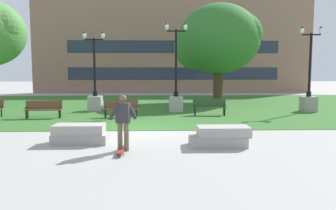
{
  "coord_description": "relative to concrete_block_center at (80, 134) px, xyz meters",
  "views": [
    {
      "loc": [
        0.71,
        -13.12,
        2.39
      ],
      "look_at": [
        1.11,
        -1.4,
        1.2
      ],
      "focal_mm": 35.0,
      "sensor_mm": 36.0,
      "label": 1
    }
  ],
  "objects": [
    {
      "name": "ground_plane",
      "position": [
        1.88,
        2.2,
        -0.31
      ],
      "size": [
        140.0,
        140.0,
        0.0
      ],
      "primitive_type": "plane",
      "color": "#A3A09B"
    },
    {
      "name": "person_skateboarder",
      "position": [
        1.57,
        -1.13,
        0.66
      ],
      "size": [
        0.87,
        0.32,
        1.71
      ],
      "color": "brown",
      "rests_on": "ground"
    },
    {
      "name": "building_facade_distant",
      "position": [
        4.5,
        26.7,
        5.18
      ],
      "size": [
        31.64,
        1.03,
        10.99
      ],
      "color": "#8E6B56",
      "rests_on": "ground"
    },
    {
      "name": "park_bench_near_left",
      "position": [
        5.47,
        6.83,
        0.23
      ],
      "size": [
        1.83,
        0.63,
        0.9
      ],
      "color": "#284723",
      "rests_on": "grass_lawn"
    },
    {
      "name": "skateboard",
      "position": [
        1.51,
        -1.48,
        -0.22
      ],
      "size": [
        0.28,
        1.03,
        0.14
      ],
      "color": "maroon",
      "rests_on": "ground"
    },
    {
      "name": "park_bench_far_left",
      "position": [
        -3.23,
        5.98,
        0.23
      ],
      "size": [
        1.85,
        0.75,
        0.9
      ],
      "color": "brown",
      "rests_on": "grass_lawn"
    },
    {
      "name": "lamp_post_left",
      "position": [
        -1.18,
        9.11,
        0.69
      ],
      "size": [
        1.32,
        0.8,
        4.8
      ],
      "color": "#ADA89E",
      "rests_on": "grass_lawn"
    },
    {
      "name": "concrete_block_center",
      "position": [
        0.0,
        0.0,
        0.0
      ],
      "size": [
        1.8,
        0.9,
        0.64
      ],
      "color": "#9E9991",
      "rests_on": "ground"
    },
    {
      "name": "lamp_post_right",
      "position": [
        11.65,
        8.26,
        0.74
      ],
      "size": [
        1.32,
        0.8,
        5.04
      ],
      "color": "gray",
      "rests_on": "grass_lawn"
    },
    {
      "name": "lamp_post_center",
      "position": [
        3.73,
        8.63,
        0.77
      ],
      "size": [
        1.32,
        0.8,
        5.26
      ],
      "color": "#ADA89E",
      "rests_on": "grass_lawn"
    },
    {
      "name": "grass_lawn",
      "position": [
        1.88,
        12.2,
        -0.3
      ],
      "size": [
        40.0,
        20.0,
        0.02
      ],
      "primitive_type": "cube",
      "color": "#336628",
      "rests_on": "ground"
    },
    {
      "name": "tree_far_right",
      "position": [
        7.29,
        14.48,
        4.54
      ],
      "size": [
        6.58,
        6.27,
        7.57
      ],
      "color": "#42301E",
      "rests_on": "grass_lawn"
    },
    {
      "name": "concrete_block_left",
      "position": [
        4.63,
        -0.58,
        0.0
      ],
      "size": [
        1.91,
        0.9,
        0.64
      ],
      "color": "#9E9991",
      "rests_on": "ground"
    },
    {
      "name": "park_bench_near_right",
      "position": [
        0.7,
        6.24,
        0.23
      ],
      "size": [
        1.83,
        0.66,
        0.9
      ],
      "color": "brown",
      "rests_on": "grass_lawn"
    }
  ]
}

